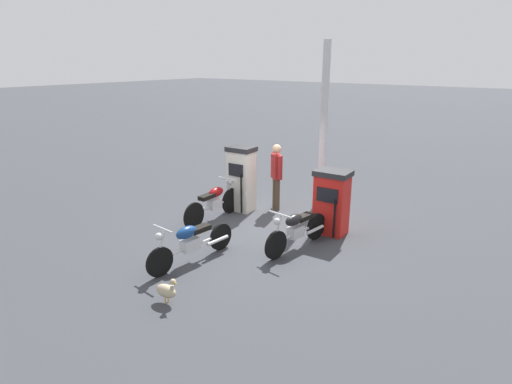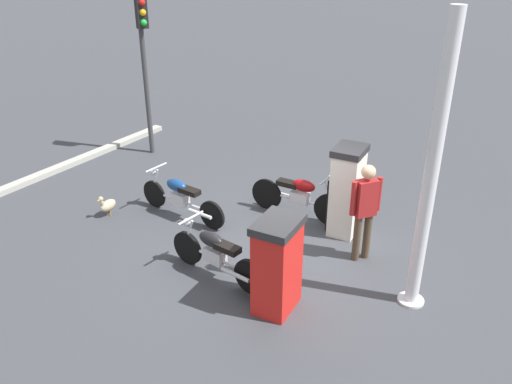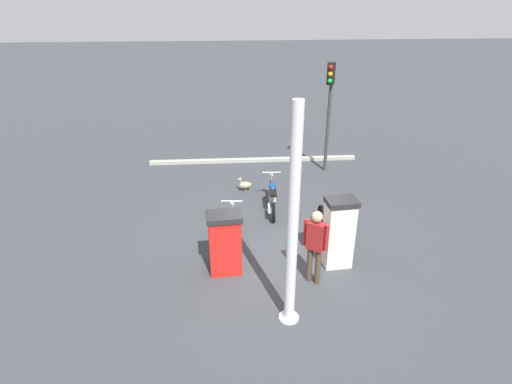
# 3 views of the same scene
# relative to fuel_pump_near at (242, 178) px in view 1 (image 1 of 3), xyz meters

# --- Properties ---
(ground_plane) EXTENTS (120.00, 120.00, 0.00)m
(ground_plane) POSITION_rel_fuel_pump_near_xyz_m (0.58, 1.30, -0.87)
(ground_plane) COLOR #383A3F
(fuel_pump_near) EXTENTS (0.58, 0.72, 1.71)m
(fuel_pump_near) POSITION_rel_fuel_pump_near_xyz_m (0.00, 0.00, 0.00)
(fuel_pump_near) COLOR silver
(fuel_pump_near) RESTS_ON ground
(fuel_pump_far) EXTENTS (0.62, 0.81, 1.48)m
(fuel_pump_far) POSITION_rel_fuel_pump_near_xyz_m (0.00, 2.61, -0.11)
(fuel_pump_far) COLOR red
(fuel_pump_far) RESTS_ON ground
(motorcycle_near_pump) EXTENTS (2.04, 0.56, 0.97)m
(motorcycle_near_pump) POSITION_rel_fuel_pump_near_xyz_m (0.99, -0.08, -0.38)
(motorcycle_near_pump) COLOR black
(motorcycle_near_pump) RESTS_ON ground
(motorcycle_far_pump) EXTENTS (1.95, 0.59, 0.93)m
(motorcycle_far_pump) POSITION_rel_fuel_pump_near_xyz_m (1.22, 2.43, -0.42)
(motorcycle_far_pump) COLOR black
(motorcycle_far_pump) RESTS_ON ground
(motorcycle_extra) EXTENTS (2.12, 0.56, 0.92)m
(motorcycle_extra) POSITION_rel_fuel_pump_near_xyz_m (3.00, 1.12, -0.41)
(motorcycle_extra) COLOR black
(motorcycle_extra) RESTS_ON ground
(attendant_person) EXTENTS (0.42, 0.51, 1.75)m
(attendant_person) POSITION_rel_fuel_pump_near_xyz_m (-0.60, 0.69, 0.15)
(attendant_person) COLOR #473828
(attendant_person) RESTS_ON ground
(wandering_duck) EXTENTS (0.22, 0.48, 0.49)m
(wandering_duck) POSITION_rel_fuel_pump_near_xyz_m (4.28, 1.84, -0.63)
(wandering_duck) COLOR tan
(wandering_duck) RESTS_ON ground
(canopy_support_pole) EXTENTS (0.40, 0.40, 4.31)m
(canopy_support_pole) POSITION_rel_fuel_pump_near_xyz_m (-1.70, 1.42, 1.21)
(canopy_support_pole) COLOR silver
(canopy_support_pole) RESTS_ON ground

